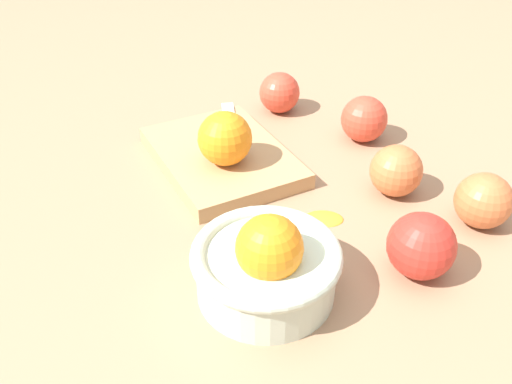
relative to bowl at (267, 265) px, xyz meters
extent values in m
plane|color=#997556|center=(0.16, -0.12, -0.04)|extent=(2.40, 2.40, 0.00)
cylinder|color=beige|center=(0.00, 0.00, -0.01)|extent=(0.15, 0.15, 0.06)
torus|color=beige|center=(0.00, 0.00, 0.01)|extent=(0.16, 0.16, 0.02)
sphere|color=orange|center=(-0.01, 0.00, 0.03)|extent=(0.07, 0.07, 0.07)
cube|color=tan|center=(0.27, -0.06, -0.03)|extent=(0.26, 0.19, 0.02)
sphere|color=orange|center=(0.24, -0.05, 0.02)|extent=(0.08, 0.08, 0.08)
cube|color=silver|center=(0.36, -0.10, -0.02)|extent=(0.11, 0.05, 0.00)
cylinder|color=black|center=(0.29, -0.08, -0.01)|extent=(0.05, 0.03, 0.01)
sphere|color=#CC6638|center=(0.00, -0.30, 0.00)|extent=(0.07, 0.07, 0.07)
sphere|color=red|center=(-0.04, -0.17, 0.00)|extent=(0.08, 0.08, 0.08)
sphere|color=#D6422D|center=(0.24, -0.29, 0.00)|extent=(0.07, 0.07, 0.07)
sphere|color=#CC6638|center=(0.10, -0.25, 0.00)|extent=(0.07, 0.07, 0.07)
sphere|color=#D6422D|center=(0.39, -0.21, -0.01)|extent=(0.07, 0.07, 0.07)
ellipsoid|color=orange|center=(0.09, -0.13, -0.04)|extent=(0.06, 0.06, 0.01)
camera|label=1|loc=(-0.39, 0.19, 0.40)|focal=38.03mm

